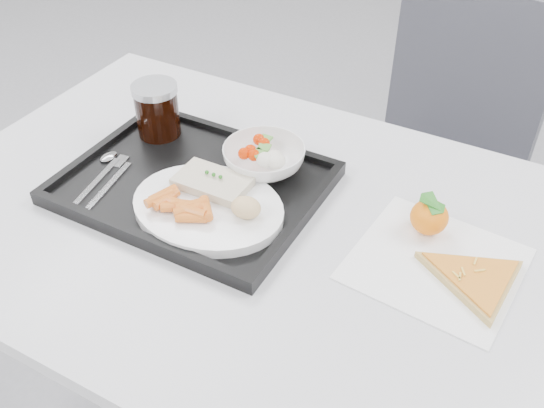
% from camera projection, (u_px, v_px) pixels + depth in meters
% --- Properties ---
extents(table, '(1.20, 0.80, 0.75)m').
position_uv_depth(table, '(255.00, 245.00, 1.09)').
color(table, silver).
rests_on(table, ground).
extents(chair, '(0.50, 0.50, 0.93)m').
position_uv_depth(chair, '(444.00, 149.00, 1.58)').
color(chair, '#3C3D45').
rests_on(chair, ground).
extents(tray, '(0.45, 0.35, 0.03)m').
position_uv_depth(tray, '(194.00, 185.00, 1.10)').
color(tray, black).
rests_on(tray, table).
extents(dinner_plate, '(0.27, 0.27, 0.02)m').
position_uv_depth(dinner_plate, '(208.00, 208.00, 1.03)').
color(dinner_plate, white).
rests_on(dinner_plate, tray).
extents(fish_fillet, '(0.13, 0.08, 0.02)m').
position_uv_depth(fish_fillet, '(213.00, 182.00, 1.06)').
color(fish_fillet, beige).
rests_on(fish_fillet, dinner_plate).
extents(bread_roll, '(0.06, 0.05, 0.03)m').
position_uv_depth(bread_roll, '(246.00, 207.00, 0.99)').
color(bread_roll, '#F2D18A').
rests_on(bread_roll, dinner_plate).
extents(salad_bowl, '(0.15, 0.15, 0.05)m').
position_uv_depth(salad_bowl, '(264.00, 158.00, 1.12)').
color(salad_bowl, white).
rests_on(salad_bowl, tray).
extents(cola_glass, '(0.09, 0.09, 0.11)m').
position_uv_depth(cola_glass, '(157.00, 109.00, 1.19)').
color(cola_glass, black).
rests_on(cola_glass, tray).
extents(cutlery, '(0.09, 0.17, 0.01)m').
position_uv_depth(cutlery, '(106.00, 173.00, 1.12)').
color(cutlery, silver).
rests_on(cutlery, tray).
extents(napkin, '(0.27, 0.26, 0.00)m').
position_uv_depth(napkin, '(435.00, 264.00, 0.96)').
color(napkin, white).
rests_on(napkin, table).
extents(tangerine, '(0.08, 0.08, 0.07)m').
position_uv_depth(tangerine, '(429.00, 217.00, 0.99)').
color(tangerine, orange).
rests_on(tangerine, napkin).
extents(pizza_slice, '(0.22, 0.22, 0.02)m').
position_uv_depth(pizza_slice, '(475.00, 279.00, 0.92)').
color(pizza_slice, tan).
rests_on(pizza_slice, napkin).
extents(carrot_pile, '(0.12, 0.07, 0.02)m').
position_uv_depth(carrot_pile, '(181.00, 205.00, 1.00)').
color(carrot_pile, orange).
rests_on(carrot_pile, dinner_plate).
extents(salad_contents, '(0.09, 0.08, 0.03)m').
position_uv_depth(salad_contents, '(265.00, 155.00, 1.11)').
color(salad_contents, red).
rests_on(salad_contents, salad_bowl).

